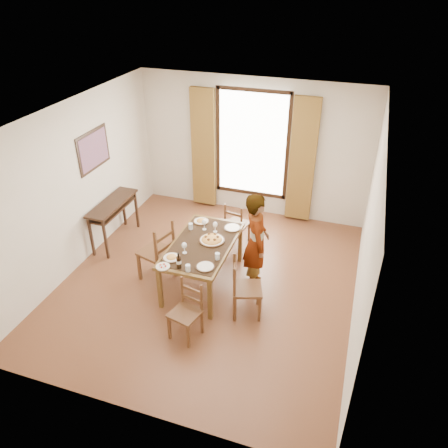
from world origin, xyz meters
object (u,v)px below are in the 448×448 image
(man, at_px, (256,242))
(pasta_platter, at_px, (212,238))
(dining_table, at_px, (202,247))
(console_table, at_px, (113,208))

(man, xyz_separation_m, pasta_platter, (-0.68, -0.11, -0.00))
(man, bearing_deg, dining_table, 84.20)
(dining_table, relative_size, man, 0.99)
(dining_table, distance_m, man, 0.83)
(console_table, relative_size, dining_table, 0.75)
(dining_table, xyz_separation_m, man, (0.79, 0.21, 0.12))
(console_table, distance_m, man, 2.78)
(dining_table, xyz_separation_m, pasta_platter, (0.12, 0.10, 0.12))
(console_table, relative_size, man, 0.74)
(console_table, xyz_separation_m, pasta_platter, (2.07, -0.55, 0.12))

